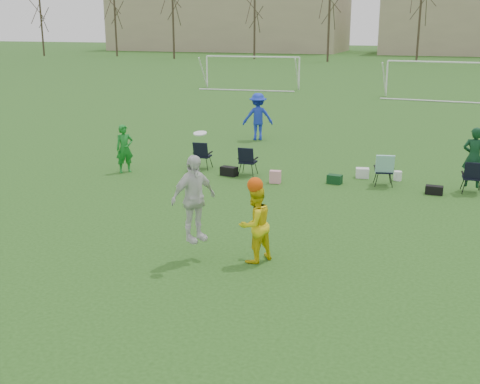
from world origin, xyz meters
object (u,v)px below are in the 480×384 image
at_px(fielder_blue, 258,117).
at_px(goal_left, 252,63).
at_px(center_contest, 223,210).
at_px(fielder_green_near, 125,149).
at_px(goal_mid, 443,69).

height_order(fielder_blue, goal_left, goal_left).
bearing_deg(center_contest, goal_left, 107.21).
height_order(fielder_green_near, goal_mid, goal_mid).
bearing_deg(fielder_green_near, fielder_blue, 25.94).
distance_m(fielder_blue, goal_left, 21.32).
distance_m(fielder_green_near, goal_mid, 27.05).
relative_size(center_contest, goal_left, 0.38).
bearing_deg(fielder_blue, goal_mid, -135.12).
height_order(center_contest, goal_left, center_contest).
bearing_deg(fielder_green_near, center_contest, -91.54).
relative_size(center_contest, goal_mid, 0.38).
bearing_deg(goal_left, center_contest, -77.79).
distance_m(fielder_blue, goal_mid, 19.53).
bearing_deg(fielder_blue, center_contest, 80.93).
xyz_separation_m(goal_left, goal_mid, (14.00, -2.00, 0.00)).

